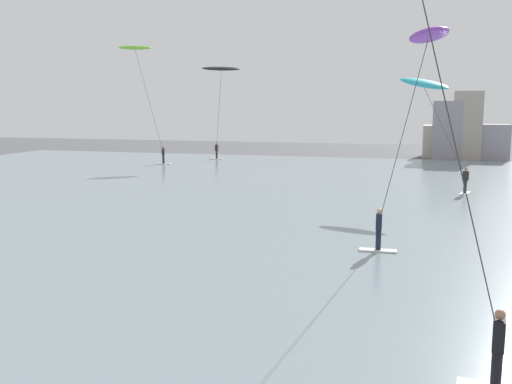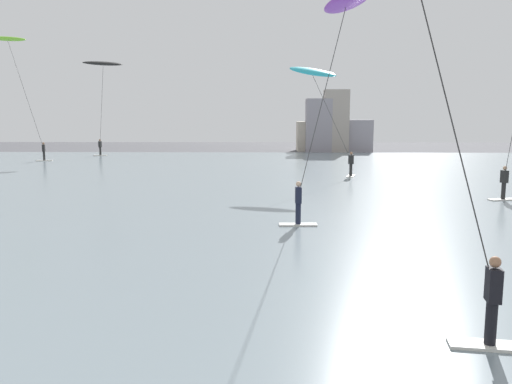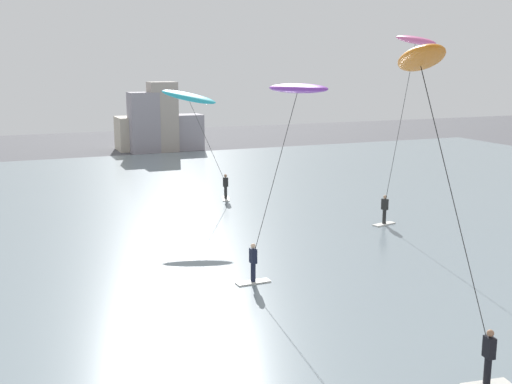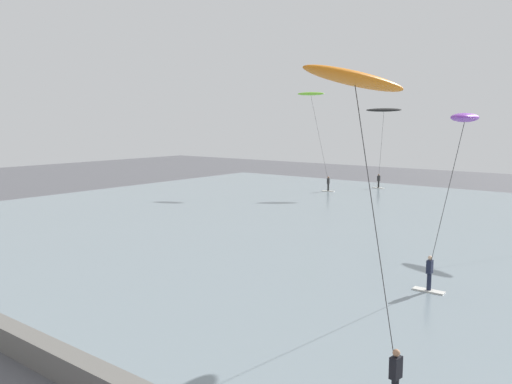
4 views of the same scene
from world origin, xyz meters
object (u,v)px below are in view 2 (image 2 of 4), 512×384
at_px(kitesurfer_purple, 341,22).
at_px(kitesurfer_lime, 11,51).
at_px(kitesurfer_cyan, 316,80).
at_px(kitesurfer_black, 103,69).

xyz_separation_m(kitesurfer_purple, kitesurfer_lime, (-25.20, 28.76, 2.52)).
bearing_deg(kitesurfer_lime, kitesurfer_purple, -48.78).
height_order(kitesurfer_cyan, kitesurfer_black, kitesurfer_black).
height_order(kitesurfer_purple, kitesurfer_black, kitesurfer_black).
xyz_separation_m(kitesurfer_cyan, kitesurfer_black, (-18.67, 17.03, 2.13)).
bearing_deg(kitesurfer_cyan, kitesurfer_purple, -91.90).
bearing_deg(kitesurfer_lime, kitesurfer_cyan, -27.99).
xyz_separation_m(kitesurfer_lime, kitesurfer_black, (7.03, 3.37, -1.32)).
bearing_deg(kitesurfer_lime, kitesurfer_black, 25.60).
distance_m(kitesurfer_purple, kitesurfer_black, 36.93).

